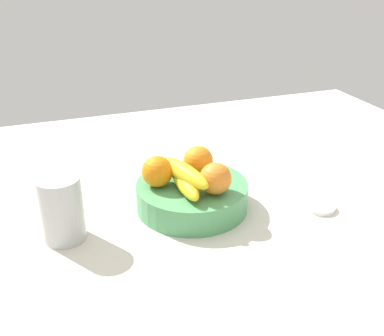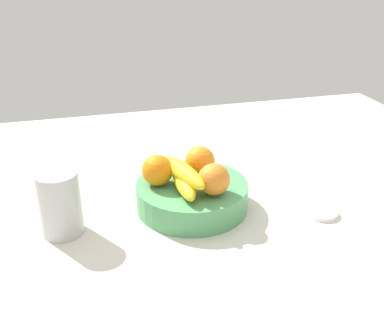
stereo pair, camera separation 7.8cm
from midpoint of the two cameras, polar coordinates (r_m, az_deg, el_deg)
The scene contains 8 objects.
ground_plane at distance 110.68cm, azimuth 2.65°, elevation -5.00°, with size 180.00×140.00×3.00cm, color beige.
fruit_bowl at distance 106.41cm, azimuth 2.09°, elevation -3.48°, with size 25.84×25.84×6.21cm, color #4F9A5F.
orange_front_left at distance 107.65cm, azimuth 3.05°, elevation 0.83°, with size 7.07×7.07×7.07cm, color orange.
orange_front_right at distance 102.93cm, azimuth -2.16°, elevation -0.38°, with size 7.07×7.07×7.07cm, color orange.
orange_center at distance 99.38cm, azimuth 4.97°, elevation -1.48°, with size 7.07×7.07×7.07cm, color orange.
banana_bunch at distance 101.15cm, azimuth 1.11°, elevation -1.14°, with size 8.51×17.45×6.20cm.
thermos_tumbler at distance 98.29cm, azimuth -13.97°, elevation -4.34°, with size 8.83×8.83×14.09cm, color #B7B8BA.
jar_lid at distance 109.98cm, azimuth 17.85°, elevation -5.36°, with size 7.04×7.04×1.04cm, color white.
Camera 2 is at (-25.73, -91.54, 55.20)cm, focal length 42.83 mm.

